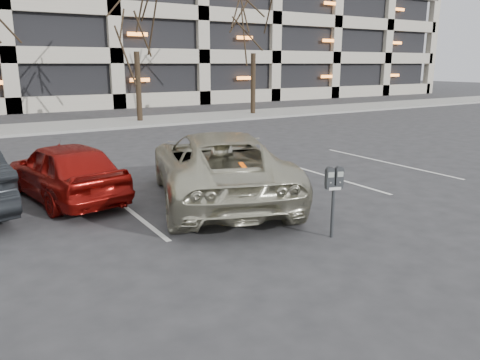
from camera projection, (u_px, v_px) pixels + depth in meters
name	position (u px, v px, depth m)	size (l,w,h in m)	color
ground	(230.00, 223.00, 9.01)	(140.00, 140.00, 0.00)	#28282B
sidewalk	(59.00, 127.00, 22.21)	(80.00, 4.00, 0.12)	gray
stall_lines	(122.00, 204.00, 10.20)	(16.90, 5.20, 0.00)	silver
tree_c	(134.00, 6.00, 22.88)	(3.49, 3.49, 7.93)	black
tree_d	(254.00, 14.00, 26.44)	(3.49, 3.49, 7.92)	black
parking_meter	(334.00, 185.00, 8.03)	(0.34, 0.22, 1.25)	black
suv_silver	(218.00, 166.00, 10.37)	(4.22, 6.11, 1.56)	#BAB69E
car_red	(65.00, 170.00, 10.39)	(1.59, 3.94, 1.34)	maroon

